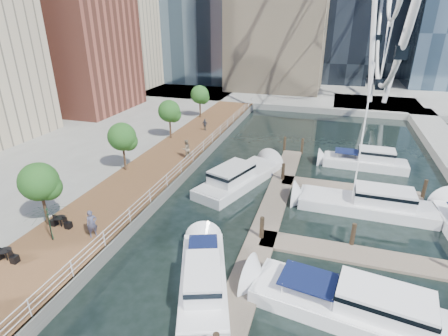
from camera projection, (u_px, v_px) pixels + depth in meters
name	position (u px, v px, depth m)	size (l,w,h in m)	color
ground	(174.00, 315.00, 18.28)	(520.00, 520.00, 0.00)	black
boardwalk	(154.00, 173.00, 33.68)	(6.00, 60.00, 1.00)	brown
seawall	(183.00, 177.00, 32.87)	(0.25, 60.00, 1.00)	#595954
land_far	(313.00, 67.00, 107.56)	(200.00, 114.00, 1.00)	gray
pier	(376.00, 105.00, 59.90)	(14.00, 12.00, 1.00)	gray
railing	(181.00, 167.00, 32.49)	(0.10, 60.00, 1.05)	white
floating_docks	(336.00, 230.00, 24.68)	(16.00, 34.00, 2.60)	#6D6051
midrise_condos	(20.00, 25.00, 45.61)	(19.00, 67.00, 28.00)	#BCAD8E
street_trees	(122.00, 137.00, 31.96)	(2.60, 42.60, 4.60)	#3F2B1C
yacht_foreground	(353.00, 317.00, 18.15)	(3.12, 11.63, 2.15)	white
pedestrian_near	(92.00, 224.00, 22.78)	(0.69, 0.45, 1.89)	#44445B
pedestrian_mid	(186.00, 149.00, 35.68)	(0.95, 0.74, 1.96)	#85725C
pedestrian_far	(205.00, 125.00, 44.59)	(0.89, 0.37, 1.51)	#32343E
moored_yachts	(351.00, 223.00, 26.52)	(23.81, 31.44, 11.50)	silver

